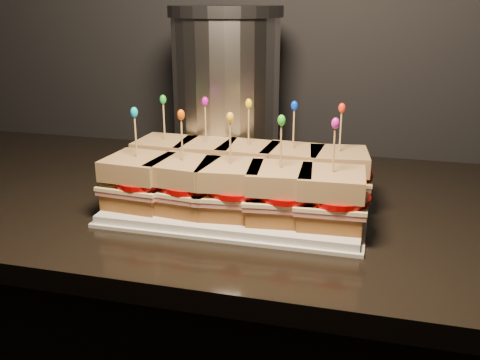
# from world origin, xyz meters

# --- Properties ---
(granite_slab) EXTENTS (2.23, 0.69, 0.03)m
(granite_slab) POSITION_xyz_m (-0.50, 1.67, 0.86)
(granite_slab) COLOR black
(granite_slab) RESTS_ON cabinet
(platter) EXTENTS (0.42, 0.26, 0.02)m
(platter) POSITION_xyz_m (-0.66, 1.60, 0.88)
(platter) COLOR white
(platter) RESTS_ON granite_slab
(platter_rim) EXTENTS (0.43, 0.27, 0.01)m
(platter_rim) POSITION_xyz_m (-0.66, 1.60, 0.88)
(platter_rim) COLOR white
(platter_rim) RESTS_ON granite_slab
(sandwich_0_bread_bot) EXTENTS (0.10, 0.10, 0.03)m
(sandwich_0_bread_bot) POSITION_xyz_m (-0.82, 1.66, 0.91)
(sandwich_0_bread_bot) COLOR #573411
(sandwich_0_bread_bot) RESTS_ON platter
(sandwich_0_ham) EXTENTS (0.11, 0.11, 0.01)m
(sandwich_0_ham) POSITION_xyz_m (-0.82, 1.66, 0.92)
(sandwich_0_ham) COLOR #C56858
(sandwich_0_ham) RESTS_ON sandwich_0_bread_bot
(sandwich_0_cheese) EXTENTS (0.11, 0.11, 0.01)m
(sandwich_0_cheese) POSITION_xyz_m (-0.82, 1.66, 0.93)
(sandwich_0_cheese) COLOR #FFE7A7
(sandwich_0_cheese) RESTS_ON sandwich_0_ham
(sandwich_0_tomato) EXTENTS (0.10, 0.10, 0.01)m
(sandwich_0_tomato) POSITION_xyz_m (-0.81, 1.65, 0.94)
(sandwich_0_tomato) COLOR #B10303
(sandwich_0_tomato) RESTS_ON sandwich_0_cheese
(sandwich_0_bread_top) EXTENTS (0.10, 0.10, 0.03)m
(sandwich_0_bread_top) POSITION_xyz_m (-0.82, 1.66, 0.96)
(sandwich_0_bread_top) COLOR brown
(sandwich_0_bread_top) RESTS_ON sandwich_0_tomato
(sandwich_0_pick) EXTENTS (0.00, 0.00, 0.09)m
(sandwich_0_pick) POSITION_xyz_m (-0.82, 1.66, 1.01)
(sandwich_0_pick) COLOR tan
(sandwich_0_pick) RESTS_ON sandwich_0_bread_top
(sandwich_0_frill) EXTENTS (0.01, 0.01, 0.02)m
(sandwich_0_frill) POSITION_xyz_m (-0.82, 1.66, 1.05)
(sandwich_0_frill) COLOR green
(sandwich_0_frill) RESTS_ON sandwich_0_pick
(sandwich_1_bread_bot) EXTENTS (0.10, 0.10, 0.03)m
(sandwich_1_bread_bot) POSITION_xyz_m (-0.74, 1.66, 0.91)
(sandwich_1_bread_bot) COLOR #573411
(sandwich_1_bread_bot) RESTS_ON platter
(sandwich_1_ham) EXTENTS (0.11, 0.11, 0.01)m
(sandwich_1_ham) POSITION_xyz_m (-0.74, 1.66, 0.92)
(sandwich_1_ham) COLOR #C56858
(sandwich_1_ham) RESTS_ON sandwich_1_bread_bot
(sandwich_1_cheese) EXTENTS (0.11, 0.11, 0.01)m
(sandwich_1_cheese) POSITION_xyz_m (-0.74, 1.66, 0.93)
(sandwich_1_cheese) COLOR #FFE7A7
(sandwich_1_cheese) RESTS_ON sandwich_1_ham
(sandwich_1_tomato) EXTENTS (0.10, 0.10, 0.01)m
(sandwich_1_tomato) POSITION_xyz_m (-0.73, 1.65, 0.94)
(sandwich_1_tomato) COLOR #B10303
(sandwich_1_tomato) RESTS_ON sandwich_1_cheese
(sandwich_1_bread_top) EXTENTS (0.10, 0.10, 0.03)m
(sandwich_1_bread_top) POSITION_xyz_m (-0.74, 1.66, 0.96)
(sandwich_1_bread_top) COLOR brown
(sandwich_1_bread_top) RESTS_ON sandwich_1_tomato
(sandwich_1_pick) EXTENTS (0.00, 0.00, 0.09)m
(sandwich_1_pick) POSITION_xyz_m (-0.74, 1.66, 1.01)
(sandwich_1_pick) COLOR tan
(sandwich_1_pick) RESTS_ON sandwich_1_bread_top
(sandwich_1_frill) EXTENTS (0.01, 0.01, 0.02)m
(sandwich_1_frill) POSITION_xyz_m (-0.74, 1.66, 1.05)
(sandwich_1_frill) COLOR #C20EA7
(sandwich_1_frill) RESTS_ON sandwich_1_pick
(sandwich_2_bread_bot) EXTENTS (0.10, 0.10, 0.03)m
(sandwich_2_bread_bot) POSITION_xyz_m (-0.66, 1.66, 0.91)
(sandwich_2_bread_bot) COLOR #573411
(sandwich_2_bread_bot) RESTS_ON platter
(sandwich_2_ham) EXTENTS (0.11, 0.11, 0.01)m
(sandwich_2_ham) POSITION_xyz_m (-0.66, 1.66, 0.92)
(sandwich_2_ham) COLOR #C56858
(sandwich_2_ham) RESTS_ON sandwich_2_bread_bot
(sandwich_2_cheese) EXTENTS (0.11, 0.11, 0.01)m
(sandwich_2_cheese) POSITION_xyz_m (-0.66, 1.66, 0.93)
(sandwich_2_cheese) COLOR #FFE7A7
(sandwich_2_cheese) RESTS_ON sandwich_2_ham
(sandwich_2_tomato) EXTENTS (0.10, 0.10, 0.01)m
(sandwich_2_tomato) POSITION_xyz_m (-0.65, 1.65, 0.94)
(sandwich_2_tomato) COLOR #B10303
(sandwich_2_tomato) RESTS_ON sandwich_2_cheese
(sandwich_2_bread_top) EXTENTS (0.10, 0.10, 0.03)m
(sandwich_2_bread_top) POSITION_xyz_m (-0.66, 1.66, 0.96)
(sandwich_2_bread_top) COLOR brown
(sandwich_2_bread_top) RESTS_ON sandwich_2_tomato
(sandwich_2_pick) EXTENTS (0.00, 0.00, 0.09)m
(sandwich_2_pick) POSITION_xyz_m (-0.66, 1.66, 1.01)
(sandwich_2_pick) COLOR tan
(sandwich_2_pick) RESTS_ON sandwich_2_bread_top
(sandwich_2_frill) EXTENTS (0.01, 0.01, 0.02)m
(sandwich_2_frill) POSITION_xyz_m (-0.66, 1.66, 1.05)
(sandwich_2_frill) COLOR yellow
(sandwich_2_frill) RESTS_ON sandwich_2_pick
(sandwich_3_bread_bot) EXTENTS (0.10, 0.10, 0.03)m
(sandwich_3_bread_bot) POSITION_xyz_m (-0.58, 1.66, 0.91)
(sandwich_3_bread_bot) COLOR #573411
(sandwich_3_bread_bot) RESTS_ON platter
(sandwich_3_ham) EXTENTS (0.11, 0.11, 0.01)m
(sandwich_3_ham) POSITION_xyz_m (-0.58, 1.66, 0.92)
(sandwich_3_ham) COLOR #C56858
(sandwich_3_ham) RESTS_ON sandwich_3_bread_bot
(sandwich_3_cheese) EXTENTS (0.11, 0.11, 0.01)m
(sandwich_3_cheese) POSITION_xyz_m (-0.58, 1.66, 0.93)
(sandwich_3_cheese) COLOR #FFE7A7
(sandwich_3_cheese) RESTS_ON sandwich_3_ham
(sandwich_3_tomato) EXTENTS (0.10, 0.10, 0.01)m
(sandwich_3_tomato) POSITION_xyz_m (-0.57, 1.65, 0.94)
(sandwich_3_tomato) COLOR #B10303
(sandwich_3_tomato) RESTS_ON sandwich_3_cheese
(sandwich_3_bread_top) EXTENTS (0.10, 0.10, 0.03)m
(sandwich_3_bread_top) POSITION_xyz_m (-0.58, 1.66, 0.96)
(sandwich_3_bread_top) COLOR brown
(sandwich_3_bread_top) RESTS_ON sandwich_3_tomato
(sandwich_3_pick) EXTENTS (0.00, 0.00, 0.09)m
(sandwich_3_pick) POSITION_xyz_m (-0.58, 1.66, 1.01)
(sandwich_3_pick) COLOR tan
(sandwich_3_pick) RESTS_ON sandwich_3_bread_top
(sandwich_3_frill) EXTENTS (0.01, 0.01, 0.02)m
(sandwich_3_frill) POSITION_xyz_m (-0.58, 1.66, 1.05)
(sandwich_3_frill) COLOR #0636D7
(sandwich_3_frill) RESTS_ON sandwich_3_pick
(sandwich_4_bread_bot) EXTENTS (0.11, 0.11, 0.03)m
(sandwich_4_bread_bot) POSITION_xyz_m (-0.50, 1.66, 0.91)
(sandwich_4_bread_bot) COLOR #573411
(sandwich_4_bread_bot) RESTS_ON platter
(sandwich_4_ham) EXTENTS (0.12, 0.11, 0.01)m
(sandwich_4_ham) POSITION_xyz_m (-0.50, 1.66, 0.92)
(sandwich_4_ham) COLOR #C56858
(sandwich_4_ham) RESTS_ON sandwich_4_bread_bot
(sandwich_4_cheese) EXTENTS (0.12, 0.12, 0.01)m
(sandwich_4_cheese) POSITION_xyz_m (-0.50, 1.66, 0.93)
(sandwich_4_cheese) COLOR #FFE7A7
(sandwich_4_cheese) RESTS_ON sandwich_4_ham
(sandwich_4_tomato) EXTENTS (0.10, 0.10, 0.01)m
(sandwich_4_tomato) POSITION_xyz_m (-0.49, 1.65, 0.94)
(sandwich_4_tomato) COLOR #B10303
(sandwich_4_tomato) RESTS_ON sandwich_4_cheese
(sandwich_4_bread_top) EXTENTS (0.11, 0.11, 0.03)m
(sandwich_4_bread_top) POSITION_xyz_m (-0.50, 1.66, 0.96)
(sandwich_4_bread_top) COLOR brown
(sandwich_4_bread_top) RESTS_ON sandwich_4_tomato
(sandwich_4_pick) EXTENTS (0.00, 0.00, 0.09)m
(sandwich_4_pick) POSITION_xyz_m (-0.50, 1.66, 1.01)
(sandwich_4_pick) COLOR tan
(sandwich_4_pick) RESTS_ON sandwich_4_bread_top
(sandwich_4_frill) EXTENTS (0.01, 0.01, 0.02)m
(sandwich_4_frill) POSITION_xyz_m (-0.50, 1.66, 1.05)
(sandwich_4_frill) COLOR red
(sandwich_4_frill) RESTS_ON sandwich_4_pick
(sandwich_5_bread_bot) EXTENTS (0.10, 0.10, 0.03)m
(sandwich_5_bread_bot) POSITION_xyz_m (-0.82, 1.54, 0.91)
(sandwich_5_bread_bot) COLOR #573411
(sandwich_5_bread_bot) RESTS_ON platter
(sandwich_5_ham) EXTENTS (0.11, 0.11, 0.01)m
(sandwich_5_ham) POSITION_xyz_m (-0.82, 1.54, 0.92)
(sandwich_5_ham) COLOR #C56858
(sandwich_5_ham) RESTS_ON sandwich_5_bread_bot
(sandwich_5_cheese) EXTENTS (0.11, 0.11, 0.01)m
(sandwich_5_cheese) POSITION_xyz_m (-0.82, 1.54, 0.93)
(sandwich_5_cheese) COLOR #FFE7A7
(sandwich_5_cheese) RESTS_ON sandwich_5_ham
(sandwich_5_tomato) EXTENTS (0.10, 0.10, 0.01)m
(sandwich_5_tomato) POSITION_xyz_m (-0.81, 1.53, 0.94)
(sandwich_5_tomato) COLOR #B10303
(sandwich_5_tomato) RESTS_ON sandwich_5_cheese
(sandwich_5_bread_top) EXTENTS (0.10, 0.10, 0.03)m
(sandwich_5_bread_top) POSITION_xyz_m (-0.82, 1.54, 0.96)
(sandwich_5_bread_top) COLOR brown
(sandwich_5_bread_top) RESTS_ON sandwich_5_tomato
(sandwich_5_pick) EXTENTS (0.00, 0.00, 0.09)m
(sandwich_5_pick) POSITION_xyz_m (-0.82, 1.54, 1.01)
(sandwich_5_pick) COLOR tan
(sandwich_5_pick) RESTS_ON sandwich_5_bread_top
(sandwich_5_frill) EXTENTS (0.01, 0.01, 0.02)m
(sandwich_5_frill) POSITION_xyz_m (-0.82, 1.54, 1.05)
(sandwich_5_frill) COLOR #0AA4C7
(sandwich_5_frill) RESTS_ON sandwich_5_pick
(sandwich_6_bread_bot) EXTENTS (0.11, 0.11, 0.03)m
(sandwich_6_bread_bot) POSITION_xyz_m (-0.74, 1.54, 0.91)
(sandwich_6_bread_bot) COLOR #573411
(sandwich_6_bread_bot) RESTS_ON platter
(sandwich_6_ham) EXTENTS (0.12, 0.11, 0.01)m
(sandwich_6_ham) POSITION_xyz_m (-0.74, 1.54, 0.92)
(sandwich_6_ham) COLOR #C56858
(sandwich_6_ham) RESTS_ON sandwich_6_bread_bot
(sandwich_6_cheese) EXTENTS (0.12, 0.11, 0.01)m
(sandwich_6_cheese) POSITION_xyz_m (-0.74, 1.54, 0.93)
(sandwich_6_cheese) COLOR #FFE7A7
(sandwich_6_cheese) RESTS_ON sandwich_6_ham
(sandwich_6_tomato) EXTENTS (0.10, 0.10, 0.01)m
(sandwich_6_tomato) POSITION_xyz_m (-0.73, 1.53, 0.94)
(sandwich_6_tomato) COLOR #B10303
(sandwich_6_tomato) RESTS_ON sandwich_6_cheese
(sandwich_6_bread_top) EXTENTS (0.11, 0.11, 0.03)m
(sandwich_6_bread_top) POSITION_xyz_m (-0.74, 1.54, 0.96)
(sandwich_6_bread_top) COLOR brown
(sandwich_6_bread_top) RESTS_ON sandwich_6_tomato
(sandwich_6_pick) EXTENTS (0.00, 0.00, 0.09)m
(sandwich_6_pick) POSITION_xyz_m (-0.74, 1.54, 1.01)
(sandwich_6_pick) COLOR tan
(sandwich_6_pick) RESTS_ON sandwich_6_bread_top
(sandwich_6_frill) EXTENTS (0.01, 0.01, 0.02)m
(sandwich_6_frill) POSITION_xyz_m (-0.74, 1.54, 1.05)
(sandwich_6_frill) COLOR #EB5104
(sandwich_6_frill) RESTS_ON sandwich_6_pick
(sandwich_7_bread_bot) EXTENTS (0.10, 0.10, 0.03)m
(sandwich_7_bread_bot) POSITION_xyz_m (-0.66, 1.54, 0.91)
(sandwich_7_bread_bot) COLOR #573411
(sandwich_7_bread_bot) RESTS_ON platter
(sandwich_7_ham) EXTENTS (0.11, 0.11, 0.01)m
(sandwich_7_ham) POSITION_xyz_m (-0.66, 1.54, 0.92)
(sandwich_7_ham) COLOR #C56858
(sandwich_7_ham) RESTS_ON sandwich_7_bread_bot
(sandwich_7_cheese) EXTENTS (0.12, 0.11, 0.01)m
(sandwich_7_cheese) POSITION_xyz_m (-0.66, 1.54, 0.93)
(sandwich_7_cheese) COLOR #FFE7A7
(sandwich_7_cheese) RESTS_ON sandwich_7_ham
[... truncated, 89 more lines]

